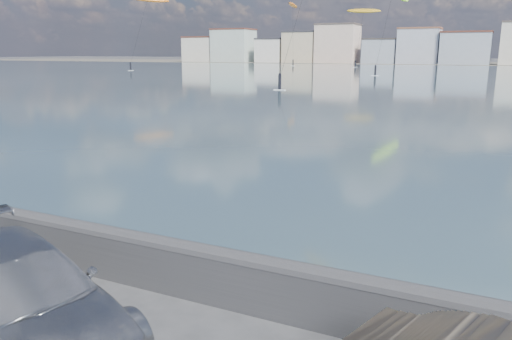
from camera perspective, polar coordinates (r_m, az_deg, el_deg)
The scene contains 8 objects.
bay_water at distance 96.14m, azimuth 22.89°, elevation 9.75°, with size 500.00×177.00×0.00m, color #2B4450.
far_shore_strip at distance 204.51m, azimuth 24.63°, elevation 10.99°, with size 500.00×60.00×0.00m, color #4C473D.
seawall at distance 9.51m, azimuth -9.00°, elevation -10.58°, with size 400.00×0.36×1.08m.
far_buildings at distance 190.45m, azimuth 25.09°, elevation 12.67°, with size 240.79×13.26×14.60m.
car_silver at distance 8.63m, azimuth -25.84°, elevation -13.02°, with size 2.17×5.35×1.55m, color #AFB2B6.
kitesurfer_0 at distance 162.61m, azimuth 12.20°, elevation 17.32°, with size 10.73×17.80×17.56m.
kitesurfer_2 at distance 129.01m, azimuth -12.33°, elevation 18.47°, with size 10.35×11.88×17.89m.
kitesurfer_12 at distance 168.10m, azimuth 4.23°, elevation 18.22°, with size 7.41×14.48×19.93m.
Camera 1 is at (5.02, -4.41, 4.42)m, focal length 35.00 mm.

